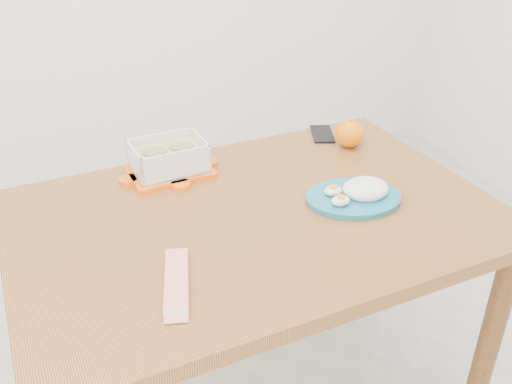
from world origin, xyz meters
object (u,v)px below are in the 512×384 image
object	(u,v)px
food_container	(169,158)
dining_table	(256,244)
rice_plate	(357,193)
smartphone	(322,134)
orange_fruit	(350,134)

from	to	relation	value
food_container	dining_table	bearing A→B (deg)	-67.43
food_container	rice_plate	size ratio (longest dim) A/B	0.85
dining_table	smartphone	size ratio (longest dim) A/B	9.62
orange_fruit	dining_table	bearing A→B (deg)	-147.37
orange_fruit	rice_plate	distance (m)	0.33
orange_fruit	smartphone	size ratio (longest dim) A/B	0.65
dining_table	orange_fruit	xyz separation A→B (m)	(0.41, 0.26, 0.14)
dining_table	food_container	bearing A→B (deg)	113.94
dining_table	rice_plate	size ratio (longest dim) A/B	4.40
food_container	orange_fruit	xyz separation A→B (m)	(0.57, -0.02, -0.00)
food_container	rice_plate	world-z (taller)	food_container
dining_table	orange_fruit	world-z (taller)	orange_fruit
orange_fruit	smartphone	bearing A→B (deg)	110.43
orange_fruit	rice_plate	size ratio (longest dim) A/B	0.30
dining_table	smartphone	bearing A→B (deg)	40.32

